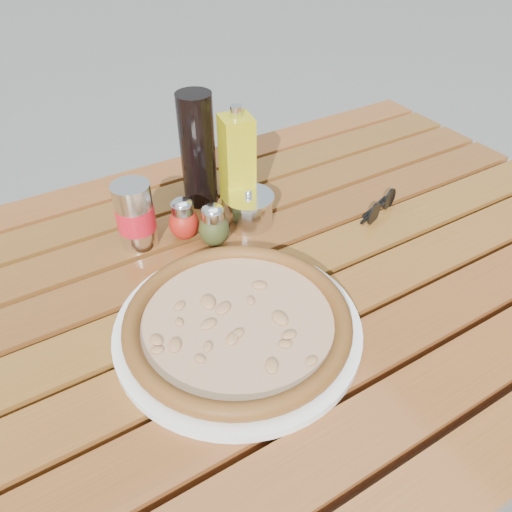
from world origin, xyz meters
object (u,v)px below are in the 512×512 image
plate (238,328)px  table (262,309)px  oregano_shaker (214,226)px  sunglasses (380,207)px  soda_can (135,216)px  dark_bottle (198,151)px  pizza (238,320)px  parmesan_tin (248,209)px  pepper_shaker (184,219)px  olive_oil_cruet (237,165)px

plate → table: bearing=41.8°
oregano_shaker → sunglasses: oregano_shaker is taller
table → soda_can: soda_can is taller
dark_bottle → sunglasses: (0.27, -0.22, -0.09)m
dark_bottle → plate: bearing=-107.9°
oregano_shaker → pizza: bearing=-108.4°
parmesan_tin → sunglasses: size_ratio=1.05×
soda_can → pizza: bearing=-80.6°
pizza → soda_can: size_ratio=3.19×
pepper_shaker → olive_oil_cruet: olive_oil_cruet is taller
pizza → dark_bottle: (0.11, 0.34, 0.09)m
table → pepper_shaker: pepper_shaker is taller
plate → pepper_shaker: size_ratio=4.39×
dark_bottle → parmesan_tin: bearing=-70.0°
plate → sunglasses: bearing=17.6°
pepper_shaker → dark_bottle: bearing=49.6°
soda_can → pepper_shaker: bearing=-18.5°
pizza → pepper_shaker: 0.25m
pepper_shaker → oregano_shaker: same height
plate → soda_can: 0.28m
plate → oregano_shaker: (0.07, 0.21, 0.03)m
pepper_shaker → dark_bottle: size_ratio=0.37×
pepper_shaker → dark_bottle: 0.14m
dark_bottle → sunglasses: bearing=-39.0°
olive_oil_cruet → parmesan_tin: size_ratio=1.86×
soda_can → table: bearing=-54.0°
oregano_shaker → dark_bottle: 0.16m
table → oregano_shaker: 0.17m
pizza → sunglasses: size_ratio=3.55×
pepper_shaker → dark_bottle: dark_bottle is taller
parmesan_tin → sunglasses: 0.26m
pepper_shaker → sunglasses: 0.38m
pizza → olive_oil_cruet: (0.16, 0.28, 0.07)m
olive_oil_cruet → sunglasses: olive_oil_cruet is taller
olive_oil_cruet → pepper_shaker: bearing=-167.0°
table → parmesan_tin: (0.06, 0.14, 0.11)m
parmesan_tin → olive_oil_cruet: bearing=82.3°
plate → pizza: 0.02m
sunglasses → table: bearing=167.0°
oregano_shaker → soda_can: bearing=148.3°
oregano_shaker → pepper_shaker: bearing=129.8°
dark_bottle → pepper_shaker: bearing=-130.4°
parmesan_tin → sunglasses: parmesan_tin is taller
dark_bottle → soda_can: dark_bottle is taller
sunglasses → parmesan_tin: bearing=134.8°
soda_can → parmesan_tin: size_ratio=1.06×
plate → dark_bottle: dark_bottle is taller
dark_bottle → parmesan_tin: dark_bottle is taller
pepper_shaker → olive_oil_cruet: (0.13, 0.03, 0.06)m
plate → pepper_shaker: 0.25m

